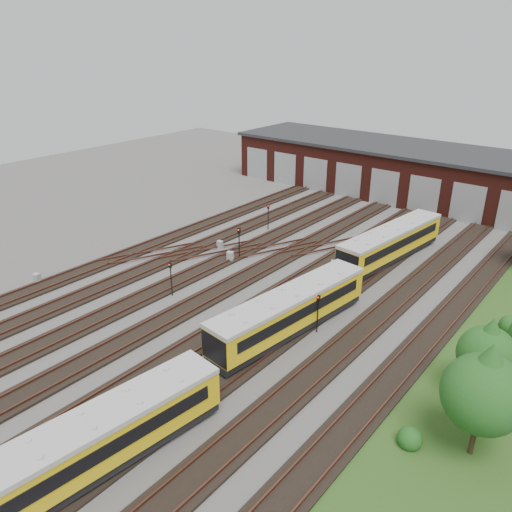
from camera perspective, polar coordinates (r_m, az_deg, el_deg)
The scene contains 18 objects.
ground at distance 37.20m, azimuth -6.58°, elevation -7.52°, with size 120.00×120.00×0.00m, color #4D4A48.
track_network at distance 37.60m, azimuth -6.13°, elevation -6.94°, with size 30.40×70.00×0.33m.
maintenance_shed at distance 67.90m, azimuth 18.25°, elevation 9.01°, with size 51.00×12.50×6.35m.
grass_verge at distance 37.40m, azimuth 27.19°, elevation -10.10°, with size 8.00×55.00×0.05m, color #284B19.
metro_train at distance 34.92m, azimuth 3.91°, elevation -6.25°, with size 4.01×45.98×2.85m.
signal_mast_0 at distance 40.24m, azimuth -9.71°, elevation -2.15°, with size 0.24×0.23×2.92m.
signal_mast_1 at distance 53.60m, azimuth 1.40°, elevation 4.88°, with size 0.27×0.26×2.84m.
signal_mast_2 at distance 46.07m, azimuth -1.95°, elevation 1.89°, with size 0.28×0.27×3.17m.
signal_mast_3 at distance 35.11m, azimuth 7.10°, elevation -6.03°, with size 0.23×0.21×2.96m.
relay_cabinet_0 at distance 46.04m, azimuth -23.75°, elevation -2.40°, with size 0.57×0.47×0.94m, color #A2A4A7.
relay_cabinet_1 at distance 46.32m, azimuth -2.96°, elevation -0.08°, with size 0.59×0.49×0.98m, color #A2A4A7.
relay_cabinet_2 at distance 49.15m, azimuth -4.14°, elevation 1.27°, with size 0.51×0.43×0.85m, color #A2A4A7.
relay_cabinet_3 at distance 45.34m, azimuth 10.09°, elevation -0.99°, with size 0.59×0.49×0.99m, color #A2A4A7.
relay_cabinet_4 at distance 45.23m, azimuth 8.87°, elevation -1.04°, with size 0.52×0.44×0.87m, color #A2A4A7.
tree_3 at distance 30.82m, azimuth 24.99°, elevation -9.57°, with size 3.25×3.25×5.38m.
tree_4 at distance 26.51m, azimuth 24.71°, elevation -13.33°, with size 3.96×3.96×6.56m.
bush_0 at distance 28.09m, azimuth 17.22°, elevation -19.04°, with size 1.28×1.28×1.28m, color #1B4513.
bush_1 at distance 39.83m, azimuth 27.03°, elevation -6.80°, with size 1.41×1.41×1.41m, color #1B4513.
Camera 1 is at (23.17, -21.78, 19.30)m, focal length 35.00 mm.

